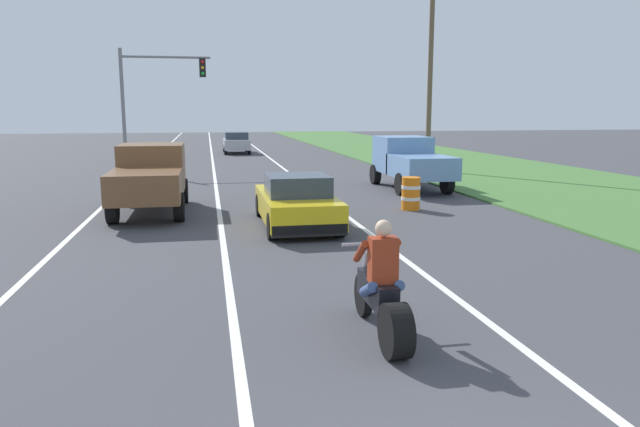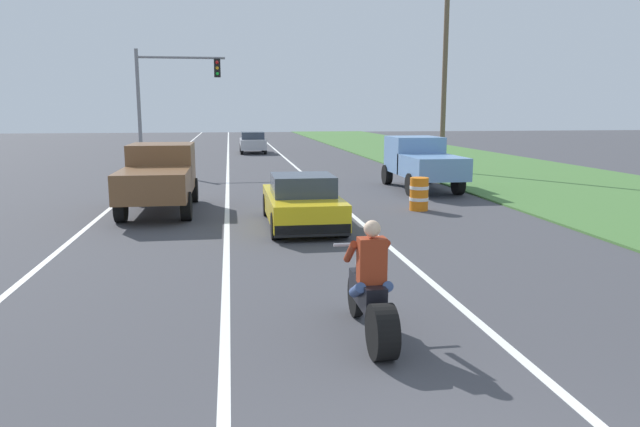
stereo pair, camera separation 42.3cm
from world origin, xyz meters
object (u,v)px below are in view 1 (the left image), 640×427
(pickup_truck_left_lane_brown, at_px, (150,176))
(distant_car_far_ahead, at_px, (236,142))
(traffic_light_mast_near, at_px, (150,90))
(construction_barrel_nearest, at_px, (411,193))
(sports_car_yellow, at_px, (297,202))
(motorcycle_with_rider, at_px, (382,297))
(pickup_truck_right_shoulder_light_blue, at_px, (410,160))

(pickup_truck_left_lane_brown, relative_size, distant_car_far_ahead, 1.20)
(traffic_light_mast_near, height_order, construction_barrel_nearest, traffic_light_mast_near)
(sports_car_yellow, relative_size, distant_car_far_ahead, 1.08)
(motorcycle_with_rider, relative_size, construction_barrel_nearest, 2.21)
(sports_car_yellow, height_order, distant_car_far_ahead, distant_car_far_ahead)
(construction_barrel_nearest, bearing_deg, sports_car_yellow, -153.38)
(pickup_truck_right_shoulder_light_blue, relative_size, distant_car_far_ahead, 1.20)
(motorcycle_with_rider, xyz_separation_m, traffic_light_mast_near, (-4.89, 23.75, 3.39))
(distant_car_far_ahead, bearing_deg, motorcycle_with_rider, -89.73)
(pickup_truck_left_lane_brown, distance_m, traffic_light_mast_near, 13.32)
(distant_car_far_ahead, bearing_deg, traffic_light_mast_near, -112.65)
(sports_car_yellow, relative_size, construction_barrel_nearest, 4.30)
(motorcycle_with_rider, xyz_separation_m, sports_car_yellow, (0.05, 7.92, 0.04))
(motorcycle_with_rider, bearing_deg, traffic_light_mast_near, 101.62)
(sports_car_yellow, distance_m, traffic_light_mast_near, 16.92)
(motorcycle_with_rider, xyz_separation_m, construction_barrel_nearest, (3.87, 9.83, -0.09))
(traffic_light_mast_near, bearing_deg, motorcycle_with_rider, -78.38)
(pickup_truck_left_lane_brown, xyz_separation_m, traffic_light_mast_near, (-1.00, 12.96, 2.88))
(traffic_light_mast_near, xyz_separation_m, construction_barrel_nearest, (8.75, -13.92, -3.48))
(pickup_truck_right_shoulder_light_blue, bearing_deg, sports_car_yellow, -129.47)
(motorcycle_with_rider, xyz_separation_m, pickup_truck_left_lane_brown, (-3.88, 10.79, 0.51))
(pickup_truck_left_lane_brown, height_order, distant_car_far_ahead, pickup_truck_left_lane_brown)
(construction_barrel_nearest, bearing_deg, pickup_truck_left_lane_brown, 172.94)
(traffic_light_mast_near, distance_m, distant_car_far_ahead, 12.67)
(sports_car_yellow, relative_size, pickup_truck_left_lane_brown, 0.90)
(pickup_truck_left_lane_brown, height_order, pickup_truck_right_shoulder_light_blue, same)
(construction_barrel_nearest, height_order, distant_car_far_ahead, distant_car_far_ahead)
(sports_car_yellow, bearing_deg, motorcycle_with_rider, -90.40)
(pickup_truck_left_lane_brown, xyz_separation_m, construction_barrel_nearest, (7.75, -0.96, -0.60))
(construction_barrel_nearest, relative_size, distant_car_far_ahead, 0.25)
(sports_car_yellow, bearing_deg, distant_car_far_ahead, 90.46)
(motorcycle_with_rider, bearing_deg, pickup_truck_right_shoulder_light_blue, 69.34)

